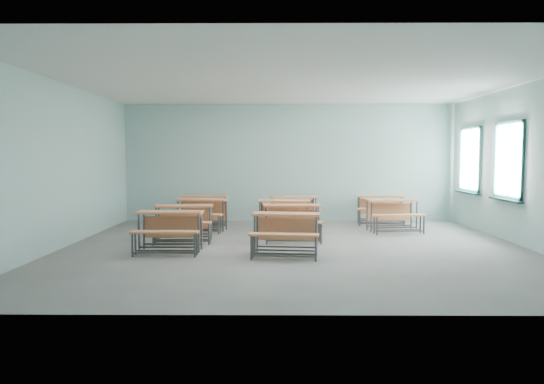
{
  "coord_description": "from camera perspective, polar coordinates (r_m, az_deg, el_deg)",
  "views": [
    {
      "loc": [
        -0.37,
        -9.31,
        1.78
      ],
      "look_at": [
        -0.45,
        1.2,
        1.0
      ],
      "focal_mm": 32.0,
      "sensor_mm": 36.0,
      "label": 1
    }
  ],
  "objects": [
    {
      "name": "desk_unit_r0c0",
      "position": [
        9.18,
        -11.99,
        -3.82
      ],
      "size": [
        1.21,
        0.82,
        0.75
      ],
      "rotation": [
        0.0,
        0.0,
        -0.01
      ],
      "color": "#C16F46",
      "rests_on": "ground"
    },
    {
      "name": "desk_unit_r1c1",
      "position": [
        10.22,
        2.43,
        -2.92
      ],
      "size": [
        1.23,
        0.85,
        0.75
      ],
      "rotation": [
        0.0,
        0.0,
        0.03
      ],
      "color": "#C16F46",
      "rests_on": "ground"
    },
    {
      "name": "desk_unit_r2c1",
      "position": [
        11.23,
        1.39,
        -2.27
      ],
      "size": [
        1.27,
        0.91,
        0.75
      ],
      "rotation": [
        0.0,
        0.0,
        -0.09
      ],
      "color": "#C16F46",
      "rests_on": "ground"
    },
    {
      "name": "desk_unit_r3c1",
      "position": [
        12.4,
        2.63,
        -1.66
      ],
      "size": [
        1.29,
        0.94,
        0.75
      ],
      "rotation": [
        0.0,
        0.0,
        0.12
      ],
      "color": "#C16F46",
      "rests_on": "ground"
    },
    {
      "name": "desk_unit_r1c0",
      "position": [
        10.29,
        -10.37,
        -2.93
      ],
      "size": [
        1.26,
        0.9,
        0.75
      ],
      "rotation": [
        0.0,
        0.0,
        0.08
      ],
      "color": "#C16F46",
      "rests_on": "ground"
    },
    {
      "name": "room",
      "position": [
        9.35,
        3.21,
        3.14
      ],
      "size": [
        9.04,
        8.04,
        3.24
      ],
      "color": "gray",
      "rests_on": "ground"
    },
    {
      "name": "desk_unit_r3c0",
      "position": [
        12.68,
        -8.07,
        -1.56
      ],
      "size": [
        1.23,
        0.85,
        0.75
      ],
      "rotation": [
        0.0,
        0.0,
        0.03
      ],
      "color": "#C16F46",
      "rests_on": "ground"
    },
    {
      "name": "desk_unit_r3c2",
      "position": [
        12.96,
        12.64,
        -1.5
      ],
      "size": [
        1.29,
        0.94,
        0.75
      ],
      "rotation": [
        0.0,
        0.0,
        -0.11
      ],
      "color": "#C16F46",
      "rests_on": "ground"
    },
    {
      "name": "desk_unit_r2c0",
      "position": [
        11.66,
        -8.36,
        -2.07
      ],
      "size": [
        1.3,
        0.97,
        0.75
      ],
      "rotation": [
        0.0,
        0.0,
        -0.14
      ],
      "color": "#C16F46",
      "rests_on": "ground"
    },
    {
      "name": "desk_unit_r2c2",
      "position": [
        11.78,
        14.09,
        -2.09
      ],
      "size": [
        1.29,
        0.94,
        0.75
      ],
      "rotation": [
        0.0,
        0.0,
        0.12
      ],
      "color": "#C16F46",
      "rests_on": "ground"
    },
    {
      "name": "desk_unit_r0c1",
      "position": [
        8.69,
        1.61,
        -4.18
      ],
      "size": [
        1.28,
        0.93,
        0.75
      ],
      "rotation": [
        0.0,
        0.0,
        -0.1
      ],
      "color": "#C16F46",
      "rests_on": "ground"
    }
  ]
}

